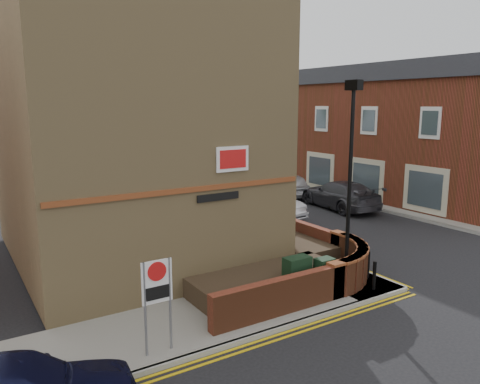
% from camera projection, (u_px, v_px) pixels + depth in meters
% --- Properties ---
extents(ground, '(120.00, 120.00, 0.00)m').
position_uv_depth(ground, '(334.00, 313.00, 12.99)').
color(ground, black).
rests_on(ground, ground).
extents(pavement_corner, '(13.00, 3.00, 0.12)m').
position_uv_depth(pavement_corner, '(197.00, 321.00, 12.38)').
color(pavement_corner, gray).
rests_on(pavement_corner, ground).
extents(pavement_main, '(2.00, 32.00, 0.12)m').
position_uv_depth(pavement_main, '(167.00, 203.00, 27.31)').
color(pavement_main, gray).
rests_on(pavement_main, ground).
extents(pavement_far, '(4.00, 40.00, 0.12)m').
position_uv_depth(pavement_far, '(341.00, 192.00, 30.61)').
color(pavement_far, gray).
rests_on(pavement_far, ground).
extents(kerb_side, '(13.00, 0.15, 0.12)m').
position_uv_depth(kerb_side, '(226.00, 346.00, 11.14)').
color(kerb_side, gray).
rests_on(kerb_side, ground).
extents(kerb_main_near, '(0.15, 32.00, 0.12)m').
position_uv_depth(kerb_main_near, '(183.00, 201.00, 27.83)').
color(kerb_main_near, gray).
rests_on(kerb_main_near, ground).
extents(kerb_main_far, '(0.15, 40.00, 0.12)m').
position_uv_depth(kerb_main_far, '(318.00, 195.00, 29.56)').
color(kerb_main_far, gray).
rests_on(kerb_main_far, ground).
extents(yellow_lines_side, '(13.00, 0.28, 0.01)m').
position_uv_depth(yellow_lines_side, '(232.00, 352.00, 10.94)').
color(yellow_lines_side, gold).
rests_on(yellow_lines_side, ground).
extents(yellow_lines_main, '(0.28, 32.00, 0.01)m').
position_uv_depth(yellow_lines_main, '(187.00, 201.00, 27.98)').
color(yellow_lines_main, gold).
rests_on(yellow_lines_main, ground).
extents(corner_building, '(8.95, 10.40, 13.60)m').
position_uv_depth(corner_building, '(128.00, 90.00, 16.98)').
color(corner_building, tan).
rests_on(corner_building, ground).
extents(garden_wall, '(6.80, 6.00, 1.20)m').
position_uv_depth(garden_wall, '(280.00, 285.00, 15.06)').
color(garden_wall, brown).
rests_on(garden_wall, ground).
extents(lamppost, '(0.25, 0.50, 6.30)m').
position_uv_depth(lamppost, '(350.00, 184.00, 14.21)').
color(lamppost, black).
rests_on(lamppost, pavement_corner).
extents(utility_cabinet_large, '(0.80, 0.45, 1.20)m').
position_uv_depth(utility_cabinet_large, '(297.00, 277.00, 13.78)').
color(utility_cabinet_large, black).
rests_on(utility_cabinet_large, pavement_corner).
extents(utility_cabinet_small, '(0.55, 0.40, 1.10)m').
position_uv_depth(utility_cabinet_small, '(324.00, 276.00, 13.96)').
color(utility_cabinet_small, black).
rests_on(utility_cabinet_small, pavement_corner).
extents(bollard_near, '(0.11, 0.11, 0.90)m').
position_uv_depth(bollard_near, '(374.00, 276.00, 14.27)').
color(bollard_near, black).
rests_on(bollard_near, pavement_corner).
extents(bollard_far, '(0.11, 0.11, 0.90)m').
position_uv_depth(bollard_far, '(368.00, 265.00, 15.25)').
color(bollard_far, black).
rests_on(bollard_far, pavement_corner).
extents(zone_sign, '(0.72, 0.07, 2.20)m').
position_uv_depth(zone_sign, '(157.00, 289.00, 10.47)').
color(zone_sign, slate).
rests_on(zone_sign, pavement_corner).
extents(far_terrace, '(5.40, 30.40, 8.00)m').
position_uv_depth(far_terrace, '(319.00, 128.00, 33.98)').
color(far_terrace, brown).
rests_on(far_terrace, ground).
extents(far_terrace_cream, '(5.40, 12.40, 8.00)m').
position_uv_depth(far_terrace_cream, '(190.00, 120.00, 51.41)').
color(far_terrace_cream, '#BBB79A').
rests_on(far_terrace_cream, ground).
extents(tree_near, '(3.64, 3.65, 6.70)m').
position_uv_depth(tree_near, '(180.00, 124.00, 24.83)').
color(tree_near, '#382B1E').
rests_on(tree_near, pavement_main).
extents(tree_mid, '(4.03, 4.03, 7.42)m').
position_uv_depth(tree_mid, '(129.00, 112.00, 31.37)').
color(tree_mid, '#382B1E').
rests_on(tree_mid, pavement_main).
extents(tree_far, '(3.81, 3.81, 7.00)m').
position_uv_depth(tree_far, '(96.00, 114.00, 38.06)').
color(tree_far, '#382B1E').
rests_on(tree_far, pavement_main).
extents(traffic_light_assembly, '(0.20, 0.16, 4.20)m').
position_uv_depth(traffic_light_assembly, '(122.00, 145.00, 34.48)').
color(traffic_light_assembly, black).
rests_on(traffic_light_assembly, pavement_main).
extents(silver_car_near, '(2.13, 4.70, 1.50)m').
position_uv_depth(silver_car_near, '(266.00, 202.00, 24.02)').
color(silver_car_near, silver).
rests_on(silver_car_near, ground).
extents(red_car_main, '(4.10, 5.87, 1.49)m').
position_uv_depth(red_car_main, '(168.00, 173.00, 34.28)').
color(red_car_main, maroon).
rests_on(red_car_main, ground).
extents(grey_car_far, '(2.82, 5.59, 1.56)m').
position_uv_depth(grey_car_far, '(340.00, 194.00, 25.99)').
color(grey_car_far, '#34343A').
rests_on(grey_car_far, ground).
extents(silver_car_far, '(3.20, 4.44, 1.41)m').
position_uv_depth(silver_car_far, '(292.00, 185.00, 29.56)').
color(silver_car_far, '#B2B5BB').
rests_on(silver_car_far, ground).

